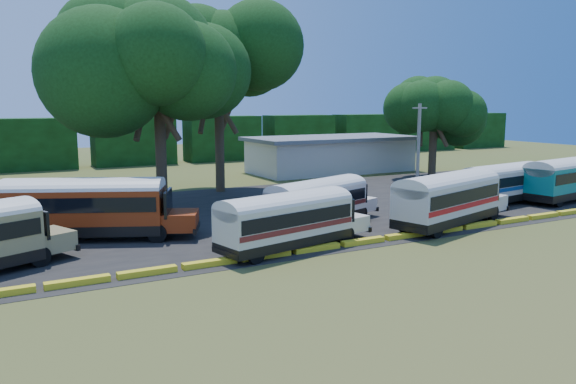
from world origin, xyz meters
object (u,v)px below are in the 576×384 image
bus_red (89,204)px  bus_teal (567,176)px  bus_white_red (449,196)px  tree_west (157,53)px  bus_cream_west (288,218)px

bus_red → bus_teal: (35.65, -4.71, -0.07)m
bus_white_red → bus_red: bearing=144.4°
bus_red → tree_west: bearing=74.0°
bus_white_red → tree_west: bearing=117.8°
bus_teal → tree_west: (-29.31, 12.21, 9.30)m
bus_red → bus_cream_west: bearing=-16.1°
bus_red → bus_cream_west: size_ratio=1.13×
bus_teal → tree_west: bearing=148.5°
tree_west → bus_cream_west: bearing=-80.4°
bus_red → bus_teal: bearing=16.6°
bus_cream_west → bus_teal: size_ratio=0.90×
bus_cream_west → bus_teal: 26.93m
bus_red → tree_west: tree_west is taller
tree_west → bus_teal: bearing=-22.6°
bus_cream_west → bus_white_red: 11.61m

